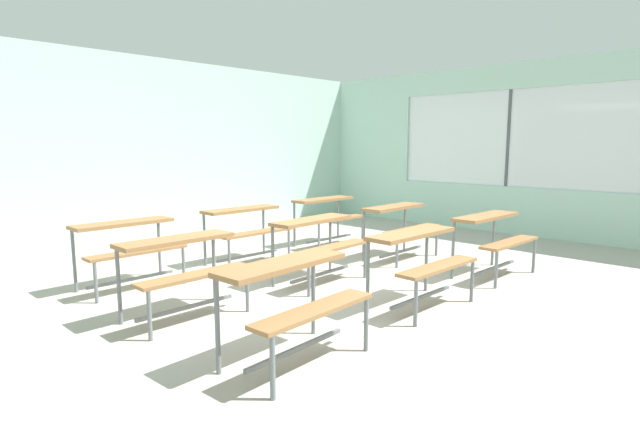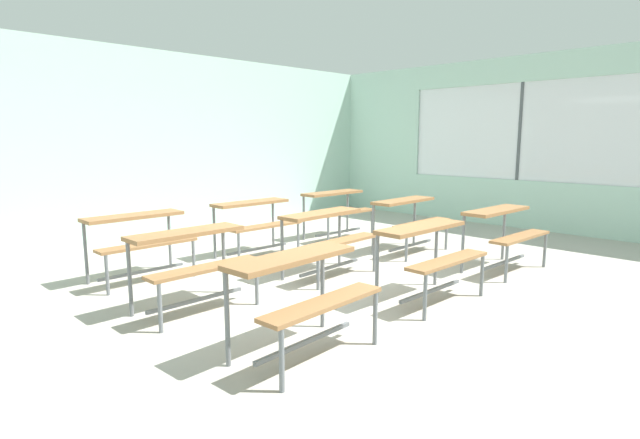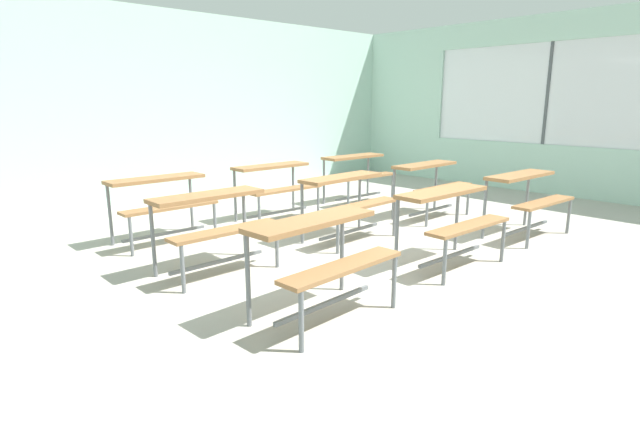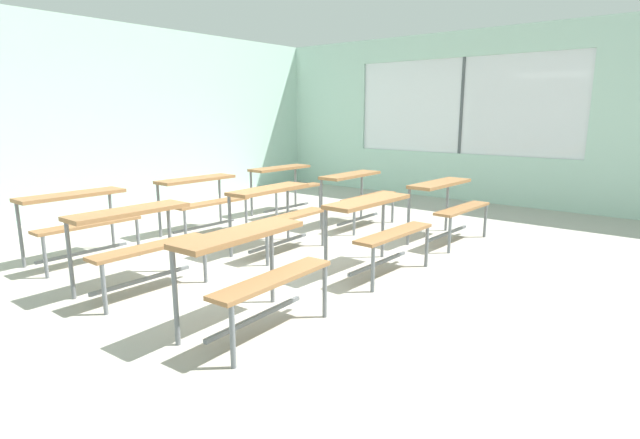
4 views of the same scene
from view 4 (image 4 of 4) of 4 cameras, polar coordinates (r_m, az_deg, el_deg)
The scene contains 12 objects.
ground at distance 5.29m, azimuth -1.97°, elevation -5.69°, with size 10.00×9.00×0.05m, color #ADA89E.
wall_back at distance 8.68m, azimuth -25.56°, elevation 10.38°, with size 10.00×0.12×3.00m, color silver.
wall_right at distance 9.35m, azimuth 19.45°, elevation 10.59°, with size 0.12×9.00×3.00m.
desk_bench_r0c0 at distance 3.68m, azimuth -7.84°, elevation -4.28°, with size 1.13×0.64×0.74m.
desk_bench_r0c1 at distance 5.00m, azimuth 6.52°, elevation 0.17°, with size 1.11×0.61×0.74m.
desk_bench_r0c2 at distance 6.42m, azimuth 14.36°, elevation 2.54°, with size 1.12×0.63×0.74m.
desk_bench_r1c0 at distance 4.76m, azimuth -20.20°, elevation -1.13°, with size 1.10×0.59×0.74m.
desk_bench_r1c1 at distance 5.77m, azimuth -5.01°, elevation 1.82°, with size 1.13×0.64×0.74m.
desk_bench_r1c2 at distance 7.08m, azimuth 4.24°, elevation 3.76°, with size 1.11×0.60×0.74m.
desk_bench_r2c0 at distance 5.95m, azimuth -25.94°, elevation 0.93°, with size 1.10×0.59×0.74m.
desk_bench_r2c1 at distance 6.81m, azimuth -13.35°, elevation 3.12°, with size 1.11×0.60×0.74m.
desk_bench_r2c2 at distance 7.96m, azimuth -4.01°, elevation 4.70°, with size 1.12×0.62×0.74m.
Camera 4 is at (-3.80, -3.30, 1.60)m, focal length 28.00 mm.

